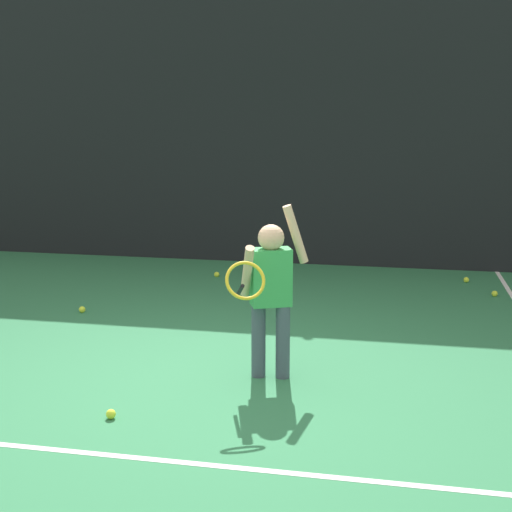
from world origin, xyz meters
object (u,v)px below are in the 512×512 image
at_px(tennis_ball_5, 249,274).
at_px(tennis_ball_8, 495,294).
at_px(tennis_ball_0, 466,280).
at_px(tennis_ball_6, 82,309).
at_px(tennis_ball_7, 111,414).
at_px(tennis_player, 270,287).
at_px(tennis_ball_4, 217,274).

height_order(tennis_ball_5, tennis_ball_8, same).
bearing_deg(tennis_ball_0, tennis_ball_8, -67.99).
bearing_deg(tennis_ball_5, tennis_ball_6, -125.37).
bearing_deg(tennis_ball_5, tennis_ball_0, 4.06).
height_order(tennis_ball_6, tennis_ball_7, same).
bearing_deg(tennis_ball_7, tennis_ball_0, 58.35).
height_order(tennis_player, tennis_ball_6, tennis_player).
height_order(tennis_player, tennis_ball_0, tennis_player).
bearing_deg(tennis_ball_6, tennis_ball_8, 19.24).
bearing_deg(tennis_player, tennis_ball_6, 125.65).
xyz_separation_m(tennis_ball_6, tennis_ball_7, (1.29, -2.32, 0.00)).
distance_m(tennis_player, tennis_ball_5, 3.47).
bearing_deg(tennis_ball_6, tennis_ball_7, -61.02).
bearing_deg(tennis_ball_8, tennis_ball_6, -160.76).
bearing_deg(tennis_player, tennis_ball_5, 82.14).
distance_m(tennis_ball_4, tennis_ball_7, 4.13).
bearing_deg(tennis_ball_0, tennis_ball_5, -175.94).
relative_size(tennis_player, tennis_ball_8, 20.46).
bearing_deg(tennis_player, tennis_ball_4, 88.95).
distance_m(tennis_player, tennis_ball_6, 2.70).
distance_m(tennis_player, tennis_ball_0, 3.99).
bearing_deg(tennis_ball_0, tennis_ball_4, -174.18).
relative_size(tennis_ball_0, tennis_ball_5, 1.00).
bearing_deg(tennis_ball_6, tennis_ball_4, 61.50).
bearing_deg(tennis_ball_8, tennis_player, -125.59).
distance_m(tennis_ball_0, tennis_ball_4, 3.05).
height_order(tennis_player, tennis_ball_8, tennis_player).
height_order(tennis_player, tennis_ball_4, tennis_player).
height_order(tennis_ball_4, tennis_ball_7, same).
bearing_deg(tennis_ball_4, tennis_ball_0, 5.82).
height_order(tennis_ball_7, tennis_ball_8, same).
relative_size(tennis_player, tennis_ball_0, 20.46).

